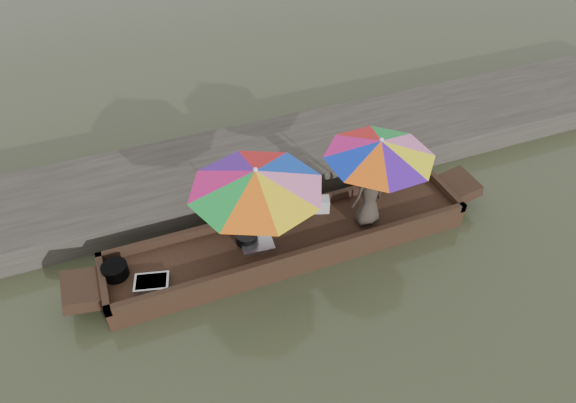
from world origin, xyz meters
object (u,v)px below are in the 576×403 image
object	(u,v)px
charcoal_grill	(247,237)
supply_bag	(321,204)
tray_scallop	(258,245)
umbrella_stern	(376,177)
cooking_pot	(115,270)
umbrella_bow	(257,208)
tray_crayfish	(152,283)
vendor	(369,195)
boat_hull	(290,242)

from	to	relation	value
charcoal_grill	supply_bag	distance (m)	1.47
tray_scallop	supply_bag	size ratio (longest dim) A/B	1.84
charcoal_grill	umbrella_stern	xyz separation A→B (m)	(2.25, -0.12, 0.69)
cooking_pot	umbrella_bow	distance (m)	2.37
charcoal_grill	umbrella_stern	distance (m)	2.36
tray_crayfish	vendor	distance (m)	3.71
charcoal_grill	umbrella_stern	size ratio (longest dim) A/B	0.20
charcoal_grill	umbrella_bow	world-z (taller)	umbrella_bow
vendor	cooking_pot	bearing A→B (deg)	-9.09
tray_crayfish	umbrella_stern	bearing A→B (deg)	3.50
tray_scallop	charcoal_grill	size ratio (longest dim) A/B	1.44
cooking_pot	tray_scallop	xyz separation A→B (m)	(2.22, -0.22, -0.07)
boat_hull	supply_bag	xyz separation A→B (m)	(0.73, 0.37, 0.30)
tray_crayfish	boat_hull	bearing A→B (deg)	5.78
tray_scallop	vendor	size ratio (longest dim) A/B	0.44
vendor	umbrella_stern	distance (m)	0.33
umbrella_stern	umbrella_bow	bearing A→B (deg)	180.00
cooking_pot	supply_bag	size ratio (longest dim) A/B	1.41
boat_hull	tray_crayfish	size ratio (longest dim) A/B	11.93
charcoal_grill	cooking_pot	bearing A→B (deg)	178.81
charcoal_grill	umbrella_stern	bearing A→B (deg)	-2.98
tray_crayfish	umbrella_stern	distance (m)	3.95
cooking_pot	tray_crayfish	world-z (taller)	cooking_pot
cooking_pot	tray_scallop	distance (m)	2.24
tray_scallop	vendor	xyz separation A→B (m)	(1.92, -0.12, 0.55)
supply_bag	umbrella_bow	bearing A→B (deg)	-163.78
boat_hull	vendor	distance (m)	1.54
cooking_pot	umbrella_bow	size ratio (longest dim) A/B	0.19
supply_bag	vendor	world-z (taller)	vendor
boat_hull	umbrella_bow	distance (m)	1.10
umbrella_stern	cooking_pot	bearing A→B (deg)	177.88
cooking_pot	umbrella_stern	world-z (taller)	umbrella_stern
umbrella_stern	tray_crayfish	bearing A→B (deg)	-176.50
charcoal_grill	tray_crayfish	bearing A→B (deg)	-167.66
tray_scallop	umbrella_bow	world-z (taller)	umbrella_bow
umbrella_bow	tray_crayfish	bearing A→B (deg)	-172.48
umbrella_stern	supply_bag	bearing A→B (deg)	155.27
boat_hull	tray_crayfish	bearing A→B (deg)	-174.22
cooking_pot	umbrella_stern	distance (m)	4.40
tray_crayfish	umbrella_bow	size ratio (longest dim) A/B	0.25
cooking_pot	vendor	world-z (taller)	vendor
cooking_pot	supply_bag	world-z (taller)	supply_bag
umbrella_bow	umbrella_stern	bearing A→B (deg)	0.00
vendor	umbrella_bow	xyz separation A→B (m)	(-1.87, 0.17, 0.20)
cooking_pot	charcoal_grill	xyz separation A→B (m)	(2.10, -0.04, -0.02)
tray_scallop	tray_crayfish	bearing A→B (deg)	-174.12
vendor	charcoal_grill	bearing A→B (deg)	-12.56
tray_scallop	vendor	bearing A→B (deg)	-3.50
charcoal_grill	supply_bag	xyz separation A→B (m)	(1.45, 0.25, 0.05)
tray_scallop	umbrella_stern	distance (m)	2.25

